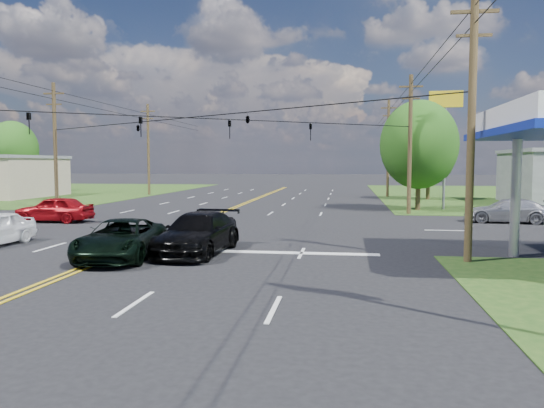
# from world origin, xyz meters

# --- Properties ---
(ground) EXTENTS (280.00, 280.00, 0.00)m
(ground) POSITION_xyz_m (0.00, 12.00, 0.00)
(ground) COLOR black
(ground) RESTS_ON ground
(stop_bar) EXTENTS (10.00, 0.50, 0.02)m
(stop_bar) POSITION_xyz_m (5.00, 4.00, 0.00)
(stop_bar) COLOR silver
(stop_bar) RESTS_ON ground
(pole_se) EXTENTS (1.60, 0.28, 9.50)m
(pole_se) POSITION_xyz_m (13.00, 3.00, 4.92)
(pole_se) COLOR #3E311A
(pole_se) RESTS_ON ground
(pole_nw) EXTENTS (1.60, 0.28, 9.50)m
(pole_nw) POSITION_xyz_m (-13.00, 21.00, 4.92)
(pole_nw) COLOR #3E311A
(pole_nw) RESTS_ON ground
(pole_ne) EXTENTS (1.60, 0.28, 9.50)m
(pole_ne) POSITION_xyz_m (13.00, 21.00, 4.92)
(pole_ne) COLOR #3E311A
(pole_ne) RESTS_ON ground
(pole_left_far) EXTENTS (1.60, 0.28, 10.00)m
(pole_left_far) POSITION_xyz_m (-13.00, 40.00, 5.17)
(pole_left_far) COLOR #3E311A
(pole_left_far) RESTS_ON ground
(pole_right_far) EXTENTS (1.60, 0.28, 10.00)m
(pole_right_far) POSITION_xyz_m (13.00, 40.00, 5.17)
(pole_right_far) COLOR #3E311A
(pole_right_far) RESTS_ON ground
(span_wire_signals) EXTENTS (26.00, 18.00, 1.13)m
(span_wire_signals) POSITION_xyz_m (0.00, 12.00, 6.00)
(span_wire_signals) COLOR black
(span_wire_signals) RESTS_ON ground
(power_lines) EXTENTS (26.04, 100.00, 0.64)m
(power_lines) POSITION_xyz_m (0.00, 10.00, 8.60)
(power_lines) COLOR black
(power_lines) RESTS_ON ground
(tree_right_a) EXTENTS (5.70, 5.70, 8.18)m
(tree_right_a) POSITION_xyz_m (14.00, 24.00, 4.87)
(tree_right_a) COLOR #3E311A
(tree_right_a) RESTS_ON ground
(tree_right_b) EXTENTS (4.94, 4.94, 7.09)m
(tree_right_b) POSITION_xyz_m (16.50, 36.00, 4.22)
(tree_right_b) COLOR #3E311A
(tree_right_b) RESTS_ON ground
(tree_far_l) EXTENTS (6.08, 6.08, 8.72)m
(tree_far_l) POSITION_xyz_m (-32.00, 44.00, 5.19)
(tree_far_l) COLOR #3E311A
(tree_far_l) RESTS_ON ground
(pickup_dkgreen) EXTENTS (2.89, 5.41, 1.44)m
(pickup_dkgreen) POSITION_xyz_m (0.50, 2.01, 0.72)
(pickup_dkgreen) COLOR black
(pickup_dkgreen) RESTS_ON ground
(suv_black) EXTENTS (2.62, 5.59, 1.58)m
(suv_black) POSITION_xyz_m (3.00, 3.50, 0.79)
(suv_black) COLOR black
(suv_black) RESTS_ON ground
(sedan_red) EXTENTS (4.55, 1.87, 1.54)m
(sedan_red) POSITION_xyz_m (-8.55, 13.00, 0.77)
(sedan_red) COLOR #9C0B11
(sedan_red) RESTS_ON ground
(sedan_far) EXTENTS (5.05, 2.51, 1.41)m
(sedan_far) POSITION_xyz_m (18.17, 16.45, 0.71)
(sedan_far) COLOR #A4A4A9
(sedan_far) RESTS_ON ground
(polesign_ne) EXTENTS (2.45, 0.38, 8.90)m
(polesign_ne) POSITION_xyz_m (16.03, 25.10, 7.05)
(polesign_ne) COLOR #A5A5AA
(polesign_ne) RESTS_ON ground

